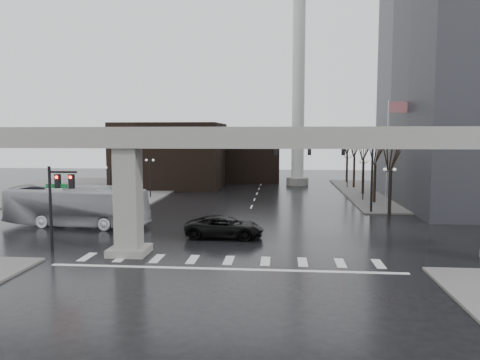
% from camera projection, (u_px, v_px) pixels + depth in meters
% --- Properties ---
extents(ground, '(160.00, 160.00, 0.00)m').
position_uv_depth(ground, '(230.00, 256.00, 31.57)').
color(ground, black).
rests_on(ground, ground).
extents(sidewalk_ne, '(28.00, 36.00, 0.15)m').
position_uv_depth(sidewalk_ne, '(444.00, 193.00, 64.96)').
color(sidewalk_ne, slate).
rests_on(sidewalk_ne, ground).
extents(sidewalk_nw, '(28.00, 36.00, 0.15)m').
position_uv_depth(sidewalk_nw, '(83.00, 190.00, 69.55)').
color(sidewalk_nw, slate).
rests_on(sidewalk_nw, ground).
extents(elevated_guideway, '(48.00, 2.60, 8.70)m').
position_uv_depth(elevated_guideway, '(249.00, 155.00, 30.80)').
color(elevated_guideway, gray).
rests_on(elevated_guideway, ground).
extents(building_far_left, '(16.00, 14.00, 10.00)m').
position_uv_depth(building_far_left, '(171.00, 155.00, 73.97)').
color(building_far_left, black).
rests_on(building_far_left, ground).
extents(building_far_mid, '(10.00, 10.00, 8.00)m').
position_uv_depth(building_far_mid, '(251.00, 159.00, 82.92)').
color(building_far_mid, black).
rests_on(building_far_mid, ground).
extents(smokestack, '(3.60, 3.60, 30.00)m').
position_uv_depth(smokestack, '(298.00, 103.00, 75.37)').
color(smokestack, silver).
rests_on(smokestack, ground).
extents(signal_mast_arm, '(12.12, 0.43, 8.00)m').
position_uv_depth(signal_mast_arm, '(335.00, 157.00, 48.86)').
color(signal_mast_arm, black).
rests_on(signal_mast_arm, ground).
extents(signal_left_pole, '(2.30, 0.30, 6.00)m').
position_uv_depth(signal_left_pole, '(58.00, 194.00, 32.76)').
color(signal_left_pole, black).
rests_on(signal_left_pole, ground).
extents(flagpole_assembly, '(2.06, 0.12, 12.00)m').
position_uv_depth(flagpole_assembly, '(390.00, 141.00, 51.31)').
color(flagpole_assembly, silver).
rests_on(flagpole_assembly, ground).
extents(lamp_right_0, '(1.22, 0.32, 5.11)m').
position_uv_depth(lamp_right_0, '(389.00, 185.00, 43.93)').
color(lamp_right_0, black).
rests_on(lamp_right_0, ground).
extents(lamp_right_1, '(1.22, 0.32, 5.11)m').
position_uv_depth(lamp_right_1, '(363.00, 173.00, 57.81)').
color(lamp_right_1, black).
rests_on(lamp_right_1, ground).
extents(lamp_right_2, '(1.22, 0.32, 5.11)m').
position_uv_depth(lamp_right_2, '(348.00, 166.00, 71.69)').
color(lamp_right_2, black).
rests_on(lamp_right_2, ground).
extents(lamp_left_0, '(1.22, 0.32, 5.11)m').
position_uv_depth(lamp_left_0, '(110.00, 183.00, 46.31)').
color(lamp_left_0, black).
rests_on(lamp_left_0, ground).
extents(lamp_left_1, '(1.22, 0.32, 5.11)m').
position_uv_depth(lamp_left_1, '(150.00, 172.00, 60.19)').
color(lamp_left_1, black).
rests_on(lamp_left_1, ground).
extents(lamp_left_2, '(1.22, 0.32, 5.11)m').
position_uv_depth(lamp_left_2, '(175.00, 165.00, 74.07)').
color(lamp_left_2, black).
rests_on(lamp_left_2, ground).
extents(tree_right_0, '(1.09, 1.58, 7.50)m').
position_uv_depth(tree_right_0, '(390.00, 188.00, 47.88)').
color(tree_right_0, black).
rests_on(tree_right_0, ground).
extents(tree_right_1, '(1.09, 1.61, 7.67)m').
position_uv_depth(tree_right_1, '(375.00, 180.00, 55.81)').
color(tree_right_1, black).
rests_on(tree_right_1, ground).
extents(tree_right_2, '(1.10, 1.63, 7.85)m').
position_uv_depth(tree_right_2, '(363.00, 174.00, 63.73)').
color(tree_right_2, black).
rests_on(tree_right_2, ground).
extents(tree_right_3, '(1.11, 1.66, 8.02)m').
position_uv_depth(tree_right_3, '(354.00, 169.00, 71.66)').
color(tree_right_3, black).
rests_on(tree_right_3, ground).
extents(tree_right_4, '(1.12, 1.69, 8.19)m').
position_uv_depth(tree_right_4, '(347.00, 165.00, 79.59)').
color(tree_right_4, black).
rests_on(tree_right_4, ground).
extents(pickup_truck, '(6.33, 3.06, 1.74)m').
position_uv_depth(pickup_truck, '(225.00, 227.00, 37.28)').
color(pickup_truck, black).
rests_on(pickup_truck, ground).
extents(city_bus, '(13.33, 4.55, 3.64)m').
position_uv_depth(city_bus, '(76.00, 206.00, 41.82)').
color(city_bus, '#B4B5B9').
rests_on(city_bus, ground).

